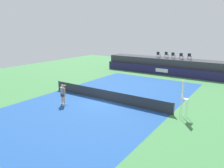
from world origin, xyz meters
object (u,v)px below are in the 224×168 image
spectator_chair_far_left (158,54)px  spectator_chair_center (173,55)px  spectator_chair_right (181,56)px  tennis_ball (185,91)px  tennis_player (63,94)px  umpire_chair (183,97)px  net_post_far (174,109)px  spectator_chair_far_right (189,56)px  spectator_chair_left (166,54)px  net_post_near (59,85)px

spectator_chair_far_left → spectator_chair_center: (2.13, 0.25, 0.00)m
spectator_chair_right → tennis_ball: bearing=-69.9°
spectator_chair_right → tennis_player: 18.64m
umpire_chair → tennis_ball: size_ratio=40.59×
umpire_chair → net_post_far: (-0.62, -0.00, -1.09)m
spectator_chair_far_left → spectator_chair_center: bearing=6.7°
spectator_chair_center → spectator_chair_far_right: same height
spectator_chair_left → umpire_chair: 17.03m
net_post_near → umpire_chair: bearing=0.0°
net_post_near → tennis_ball: 13.22m
umpire_chair → net_post_near: 13.06m
spectator_chair_far_left → net_post_far: bearing=-63.6°
spectator_chair_left → umpire_chair: bearing=-65.7°
umpire_chair → tennis_player: umpire_chair is taller
tennis_ball → spectator_chair_far_right: bearing=103.1°
spectator_chair_left → tennis_player: (-2.24, -18.42, -1.73)m
spectator_chair_center → spectator_chair_right: same height
umpire_chair → net_post_near: (-13.02, -0.00, -1.09)m
spectator_chair_right → net_post_near: size_ratio=0.89×
spectator_chair_far_left → tennis_ball: spectator_chair_far_left is taller
spectator_chair_right → tennis_ball: spectator_chair_right is taller
spectator_chair_center → spectator_chair_far_right: bearing=3.6°
spectator_chair_far_left → spectator_chair_center: 2.15m
spectator_chair_center → tennis_ball: size_ratio=13.06×
net_post_near → net_post_far: same height
umpire_chair → tennis_ball: bearing=103.9°
spectator_chair_far_left → net_post_near: spectator_chair_far_left is taller
net_post_far → spectator_chair_far_right: bearing=101.3°
tennis_ball → spectator_chair_left: bearing=121.4°
umpire_chair → net_post_near: umpire_chair is taller
net_post_far → umpire_chair: bearing=0.3°
spectator_chair_far_right → net_post_far: (3.05, -15.32, -2.19)m
tennis_player → spectator_chair_center: bearing=79.5°
spectator_chair_far_right → tennis_player: bearing=-107.0°
net_post_far → tennis_ball: net_post_far is taller
net_post_far → net_post_near: bearing=180.0°
spectator_chair_far_right → umpire_chair: bearing=-76.5°
spectator_chair_right → net_post_far: (4.09, -15.07, -2.19)m
spectator_chair_left → spectator_chair_center: 1.15m
tennis_ball → tennis_player: bearing=-128.0°
spectator_chair_far_left → umpire_chair: (8.02, -14.93, -1.11)m
spectator_chair_center → net_post_near: bearing=-115.1°
spectator_chair_far_right → net_post_far: size_ratio=0.89×
spectator_chair_center → tennis_ball: spectator_chair_center is taller
net_post_near → tennis_player: size_ratio=0.56×
spectator_chair_center → spectator_chair_right: bearing=-5.5°
umpire_chair → spectator_chair_center: bearing=111.2°
spectator_chair_right → net_post_near: spectator_chair_right is taller
spectator_chair_right → umpire_chair: 15.82m
net_post_far → tennis_player: bearing=-161.2°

